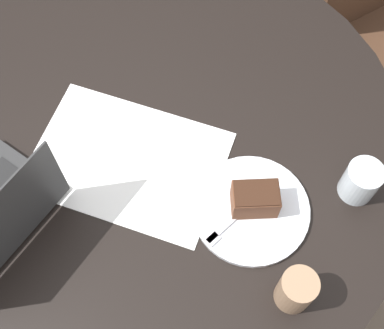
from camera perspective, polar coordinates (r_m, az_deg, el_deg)
ground_plane at (r=1.92m, az=-3.74°, el=-8.30°), size 12.00×12.00×0.00m
dining_table at (r=1.33m, az=-5.35°, el=0.21°), size 1.24×1.24×0.77m
paper_document at (r=1.18m, az=-6.87°, el=0.38°), size 0.47×0.38×0.00m
plate at (r=1.13m, az=6.30°, el=-4.81°), size 0.25×0.25×0.01m
cake_slice at (r=1.10m, az=6.61°, el=-3.87°), size 0.11×0.11×0.07m
fork at (r=1.11m, az=4.13°, el=-6.03°), size 0.06×0.17×0.00m
coffee_glass at (r=1.05m, az=11.03°, el=-13.02°), size 0.07×0.07×0.10m
water_glass at (r=1.16m, az=17.55°, el=-1.71°), size 0.08×0.08×0.09m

